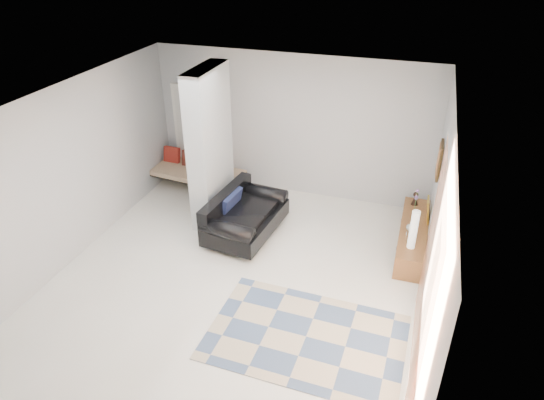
% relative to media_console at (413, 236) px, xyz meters
% --- Properties ---
extents(floor, '(6.00, 6.00, 0.00)m').
position_rel_media_console_xyz_m(floor, '(-2.52, -1.70, -0.20)').
color(floor, silver).
rests_on(floor, ground).
extents(ceiling, '(6.00, 6.00, 0.00)m').
position_rel_media_console_xyz_m(ceiling, '(-2.52, -1.70, 2.60)').
color(ceiling, white).
rests_on(ceiling, wall_back).
extents(wall_back, '(6.00, 0.00, 6.00)m').
position_rel_media_console_xyz_m(wall_back, '(-2.52, 1.30, 1.20)').
color(wall_back, '#B6B7BA').
rests_on(wall_back, ground).
extents(wall_front, '(6.00, 0.00, 6.00)m').
position_rel_media_console_xyz_m(wall_front, '(-2.52, -4.70, 1.20)').
color(wall_front, '#B6B7BA').
rests_on(wall_front, ground).
extents(wall_left, '(0.00, 6.00, 6.00)m').
position_rel_media_console_xyz_m(wall_left, '(-5.27, -1.70, 1.20)').
color(wall_left, '#B6B7BA').
rests_on(wall_left, ground).
extents(wall_right, '(0.00, 6.00, 6.00)m').
position_rel_media_console_xyz_m(wall_right, '(0.23, -1.70, 1.20)').
color(wall_right, '#B6B7BA').
rests_on(wall_right, ground).
extents(partition_column, '(0.35, 1.20, 2.80)m').
position_rel_media_console_xyz_m(partition_column, '(-3.62, -0.10, 1.20)').
color(partition_column, '#ADB2B4').
rests_on(partition_column, floor).
extents(hallway_door, '(0.85, 0.06, 2.04)m').
position_rel_media_console_xyz_m(hallway_door, '(-4.62, 1.26, 0.82)').
color(hallway_door, white).
rests_on(hallway_door, floor).
extents(curtain, '(0.00, 2.55, 2.55)m').
position_rel_media_console_xyz_m(curtain, '(0.15, -2.85, 1.25)').
color(curtain, orange).
rests_on(curtain, wall_right).
extents(wall_art, '(0.04, 0.45, 0.55)m').
position_rel_media_console_xyz_m(wall_art, '(0.20, -0.00, 1.45)').
color(wall_art, '#3C2710').
rests_on(wall_art, wall_right).
extents(media_console, '(0.45, 2.01, 0.80)m').
position_rel_media_console_xyz_m(media_console, '(0.00, 0.00, 0.00)').
color(media_console, brown).
rests_on(media_console, floor).
extents(loveseat, '(1.14, 1.75, 0.76)m').
position_rel_media_console_xyz_m(loveseat, '(-2.89, -0.50, 0.15)').
color(loveseat, silver).
rests_on(loveseat, floor).
extents(daybed, '(2.08, 1.07, 0.77)m').
position_rel_media_console_xyz_m(daybed, '(-4.44, 0.77, 0.20)').
color(daybed, black).
rests_on(daybed, floor).
extents(area_rug, '(2.63, 1.80, 0.01)m').
position_rel_media_console_xyz_m(area_rug, '(-1.19, -2.60, -0.20)').
color(area_rug, '#C1B193').
rests_on(area_rug, floor).
extents(cylinder_lamp, '(0.12, 0.12, 0.65)m').
position_rel_media_console_xyz_m(cylinder_lamp, '(-0.02, -0.63, 0.52)').
color(cylinder_lamp, beige).
rests_on(cylinder_lamp, media_console).
extents(bronze_figurine, '(0.13, 0.13, 0.25)m').
position_rel_media_console_xyz_m(bronze_figurine, '(-0.05, 0.75, 0.32)').
color(bronze_figurine, black).
rests_on(bronze_figurine, media_console).
extents(vase, '(0.16, 0.16, 0.17)m').
position_rel_media_console_xyz_m(vase, '(-0.05, -0.15, 0.28)').
color(vase, silver).
rests_on(vase, media_console).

